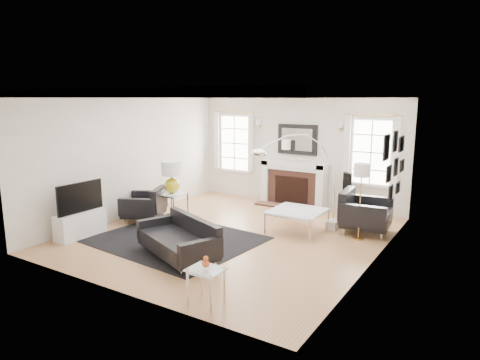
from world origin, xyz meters
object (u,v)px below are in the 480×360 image
Objects in this scene: fireplace at (293,184)px; armchair_right at (363,213)px; sofa at (181,240)px; coffee_table at (297,212)px; gourd_lamp at (172,175)px; arc_floor_lamp at (298,177)px; armchair_left at (146,206)px.

armchair_right is at bearing -30.79° from fireplace.
coffee_table is at bearing 64.30° from sofa.
gourd_lamp is 2.76m from arc_floor_lamp.
armchair_left is (-2.14, -3.00, -0.20)m from fireplace.
sofa is 2.76m from arc_floor_lamp.
armchair_left is 1.14× the size of coffee_table.
fireplace is at bearing 116.94° from arc_floor_lamp.
fireplace is 1.53× the size of armchair_right.
fireplace is 3.17m from gourd_lamp.
armchair_left reaches higher than sofa.
arc_floor_lamp is (0.95, -1.87, 0.56)m from fireplace.
gourd_lamp is at bearing -166.76° from coffee_table.
fireplace is 1.45× the size of armchair_left.
armchair_right is at bearing 26.99° from arc_floor_lamp.
armchair_left is 0.57× the size of arc_floor_lamp.
fireplace is at bearing 149.21° from armchair_right.
arc_floor_lamp is (-1.18, -0.60, 0.72)m from armchair_right.
sofa is 2.43m from gourd_lamp.
fireplace is 0.83× the size of arc_floor_lamp.
sofa is 0.91× the size of arc_floor_lamp.
coffee_table is at bearing -62.93° from fireplace.
coffee_table is 0.69m from arc_floor_lamp.
sofa is at bearing -115.70° from coffee_table.
coffee_table is at bearing -147.09° from armchair_right.
fireplace is at bearing 88.77° from sofa.
gourd_lamp reaches higher than armchair_right.
fireplace is 2.40× the size of gourd_lamp.
sofa is 2.43m from armchair_left.
armchair_right reaches higher than coffee_table.
gourd_lamp is at bearing 39.95° from armchair_left.
coffee_table is 2.86m from gourd_lamp.
coffee_table is 0.50× the size of arc_floor_lamp.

